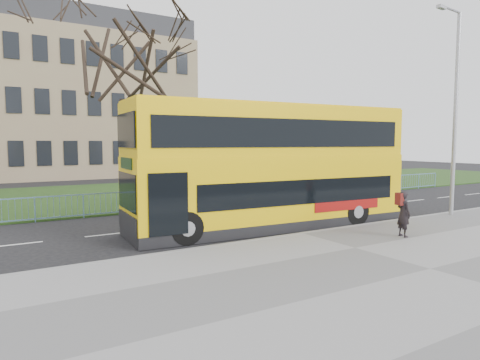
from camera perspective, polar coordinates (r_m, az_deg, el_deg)
ground at (r=17.11m, az=4.93°, el=-6.53°), size 120.00×120.00×0.00m
pavement at (r=12.49m, az=24.02°, el=-11.02°), size 80.00×10.50×0.12m
kerb at (r=15.91m, az=8.28°, el=-7.20°), size 80.00×0.20×0.14m
grass_verge at (r=29.71m, az=-11.70°, el=-1.64°), size 80.00×15.40×0.08m
guard_railing at (r=22.60m, az=-5.06°, el=-2.31°), size 40.00×0.12×1.10m
bare_tree at (r=24.73m, az=-15.21°, el=12.86°), size 9.51×9.51×13.58m
civic_building at (r=48.86m, az=-25.92°, el=8.70°), size 30.00×15.00×14.00m
yellow_bus at (r=17.12m, az=4.31°, el=2.22°), size 11.68×3.51×4.83m
pedestrian at (r=16.08m, az=20.97°, el=-4.26°), size 0.50×0.65×1.60m
street_lamp at (r=21.68m, az=26.69°, el=8.92°), size 1.92×0.38×9.08m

